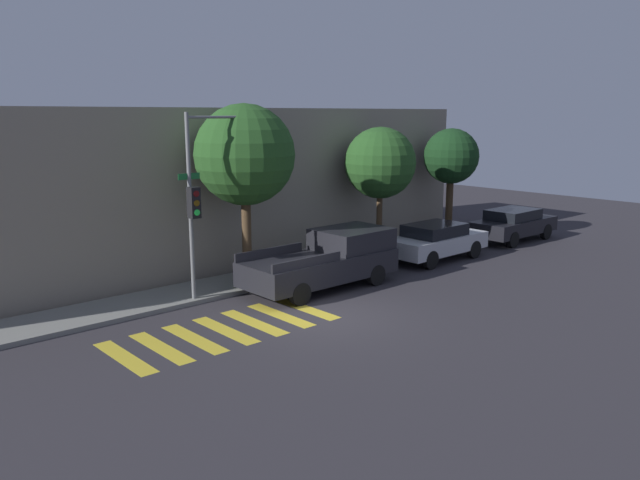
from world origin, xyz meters
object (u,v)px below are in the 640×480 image
(sedan_near_corner, at_px, (436,240))
(pickup_truck, at_px, (328,259))
(traffic_light_pole, at_px, (205,182))
(tree_near_corner, at_px, (245,155))
(sedan_middle, at_px, (513,224))
(tree_far_end, at_px, (451,157))
(tree_midblock, at_px, (380,163))

(sedan_near_corner, bearing_deg, pickup_truck, 180.00)
(traffic_light_pole, xyz_separation_m, tree_near_corner, (1.97, 0.76, 0.65))
(traffic_light_pole, height_order, sedan_middle, traffic_light_pole)
(sedan_near_corner, relative_size, tree_far_end, 0.88)
(tree_near_corner, bearing_deg, pickup_truck, -49.07)
(sedan_near_corner, height_order, sedan_middle, same)
(pickup_truck, distance_m, sedan_near_corner, 5.65)
(traffic_light_pole, bearing_deg, sedan_near_corner, -7.73)
(tree_midblock, relative_size, tree_far_end, 1.03)
(tree_near_corner, height_order, tree_midblock, tree_near_corner)
(traffic_light_pole, xyz_separation_m, tree_midblock, (8.37, 0.76, 0.07))
(pickup_truck, bearing_deg, tree_midblock, 23.64)
(traffic_light_pole, distance_m, tree_far_end, 12.94)
(traffic_light_pole, height_order, sedan_near_corner, traffic_light_pole)
(pickup_truck, xyz_separation_m, sedan_middle, (11.21, -0.00, -0.14))
(pickup_truck, relative_size, tree_near_corner, 0.90)
(sedan_middle, relative_size, tree_midblock, 0.88)
(pickup_truck, bearing_deg, sedan_middle, -0.00)
(pickup_truck, relative_size, sedan_near_corner, 1.21)
(sedan_middle, height_order, tree_midblock, tree_midblock)
(traffic_light_pole, distance_m, tree_midblock, 8.40)
(traffic_light_pole, bearing_deg, pickup_truck, -18.84)
(pickup_truck, bearing_deg, traffic_light_pole, 161.16)
(tree_midblock, bearing_deg, traffic_light_pole, -174.82)
(tree_near_corner, relative_size, tree_midblock, 1.16)
(traffic_light_pole, height_order, tree_far_end, traffic_light_pole)
(sedan_middle, bearing_deg, tree_near_corner, 171.10)
(sedan_near_corner, xyz_separation_m, sedan_middle, (5.56, 0.00, 0.00))
(tree_midblock, xyz_separation_m, tree_far_end, (4.55, 0.00, 0.03))
(traffic_light_pole, height_order, tree_midblock, traffic_light_pole)
(pickup_truck, relative_size, sedan_middle, 1.19)
(sedan_near_corner, bearing_deg, traffic_light_pole, 172.27)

